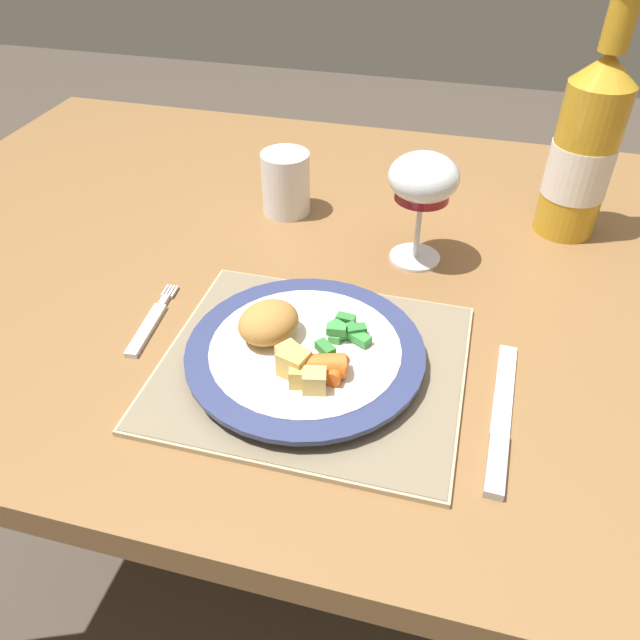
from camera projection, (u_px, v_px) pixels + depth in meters
name	position (u px, v px, depth m)	size (l,w,h in m)	color
ground_plane	(338.00, 562.00, 1.27)	(6.00, 6.00, 0.00)	#4C4238
dining_table	(347.00, 313.00, 0.86)	(1.35, 0.87, 0.74)	olive
placemat	(313.00, 365.00, 0.64)	(0.31, 0.27, 0.01)	tan
dinner_plate	(303.00, 353.00, 0.64)	(0.24, 0.24, 0.02)	white
breaded_croquettes	(269.00, 323.00, 0.63)	(0.08, 0.09, 0.04)	#B77F3D
green_beans_pile	(343.00, 332.00, 0.64)	(0.05, 0.07, 0.02)	#4CA84C
glazed_carrots	(322.00, 367.00, 0.59)	(0.06, 0.04, 0.02)	orange
fork	(150.00, 324.00, 0.70)	(0.02, 0.13, 0.01)	silver
table_knife	(500.00, 427.00, 0.58)	(0.03, 0.20, 0.01)	silver
wine_glass	(423.00, 183.00, 0.74)	(0.09, 0.09, 0.14)	silver
bottle	(584.00, 149.00, 0.79)	(0.08, 0.08, 0.31)	gold
roast_potatoes	(298.00, 367.00, 0.59)	(0.06, 0.06, 0.03)	#DBB256
drinking_cup	(286.00, 182.00, 0.87)	(0.07, 0.07, 0.09)	white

